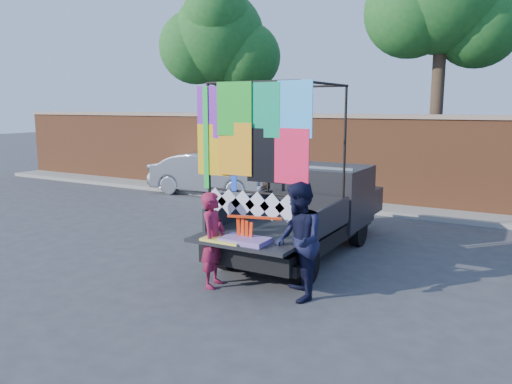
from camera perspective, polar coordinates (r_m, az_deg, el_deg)
The scene contains 10 objects.
ground at distance 8.42m, azimuth 1.78°, elevation -9.87°, with size 90.00×90.00×0.00m, color #38383A.
brick_wall at distance 14.57m, azimuth 14.88°, elevation 3.53°, with size 30.00×0.45×2.61m.
curb at distance 14.09m, azimuth 13.92°, elevation -1.85°, with size 30.00×1.20×0.12m, color gray.
tree_left at distance 18.38m, azimuth -4.35°, elevation 16.90°, with size 4.20×3.30×7.05m.
tree_mid at distance 15.63m, azimuth 20.60°, elevation 19.76°, with size 4.20×3.30×7.73m.
pickup_truck at distance 10.07m, azimuth 6.60°, elevation -1.86°, with size 2.03×5.10×3.21m.
sedan at distance 16.23m, azimuth -5.14°, elevation 2.09°, with size 1.41×4.05×1.33m, color #AEB2B6.
woman at distance 7.90m, azimuth -4.90°, elevation -5.46°, with size 0.55×0.36×1.52m, color maroon.
man at distance 7.36m, azimuth 4.85°, elevation -5.61°, with size 0.86×0.67×1.76m, color black.
streamer_bundle at distance 7.59m, azimuth -0.85°, elevation -4.12°, with size 0.82×0.27×0.59m.
Camera 1 is at (3.71, -7.01, 2.83)m, focal length 35.00 mm.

